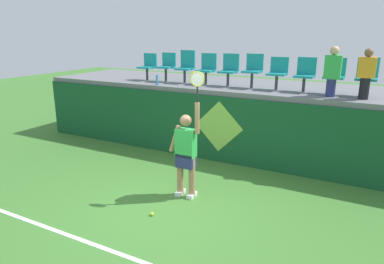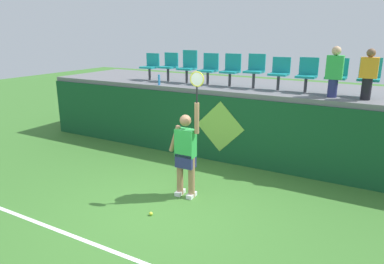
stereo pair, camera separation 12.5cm
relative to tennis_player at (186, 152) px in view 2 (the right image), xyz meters
name	(u,v)px [view 2 (the right image)]	position (x,y,z in m)	size (l,w,h in m)	color
ground_plane	(164,210)	(-0.06, -0.70, -0.93)	(40.00, 40.00, 0.00)	#3D752D
court_back_wall	(228,130)	(-0.06, 2.17, -0.10)	(11.80, 0.20, 1.66)	#144C28
spectator_platform	(249,87)	(-0.06, 3.52, 0.79)	(11.80, 2.80, 0.12)	slate
court_baseline_stripe	(110,250)	(-0.06, -2.15, -0.93)	(10.62, 0.08, 0.01)	white
tennis_player	(186,152)	(0.00, 0.00, 0.00)	(0.75, 0.27, 2.48)	white
tennis_ball	(151,214)	(-0.15, -0.99, -0.90)	(0.07, 0.07, 0.07)	#D1E533
water_bottle	(159,80)	(-2.13, 2.24, 0.99)	(0.06, 0.06, 0.28)	#338CE5
stadium_chair_0	(151,65)	(-2.94, 3.00, 1.28)	(0.44, 0.42, 0.77)	#38383D
stadium_chair_1	(169,65)	(-2.29, 3.00, 1.31)	(0.44, 0.42, 0.80)	#38383D
stadium_chair_2	(188,65)	(-1.68, 3.01, 1.33)	(0.44, 0.42, 0.89)	#38383D
stadium_chair_3	(209,68)	(-1.03, 3.01, 1.30)	(0.44, 0.42, 0.82)	#38383D
stadium_chair_4	(231,69)	(-0.39, 3.01, 1.30)	(0.44, 0.42, 0.83)	#38383D
stadium_chair_5	(255,69)	(0.26, 3.00, 1.33)	(0.44, 0.42, 0.85)	#38383D
stadium_chair_6	(280,72)	(0.88, 3.00, 1.29)	(0.44, 0.42, 0.79)	#38383D
stadium_chair_7	(307,73)	(1.53, 3.01, 1.29)	(0.44, 0.42, 0.80)	#38383D
stadium_chair_8	(337,74)	(2.18, 3.00, 1.30)	(0.44, 0.42, 0.81)	#38383D
stadium_chair_9	(369,76)	(2.84, 3.01, 1.31)	(0.44, 0.42, 0.84)	#38383D
spectator_0	(368,74)	(2.84, 2.61, 1.39)	(0.34, 0.20, 1.05)	black
spectator_1	(334,71)	(2.18, 2.60, 1.41)	(0.34, 0.20, 1.09)	navy
wall_signage_mount	(219,162)	(-0.24, 2.06, -0.93)	(1.27, 0.01, 1.55)	#144C28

